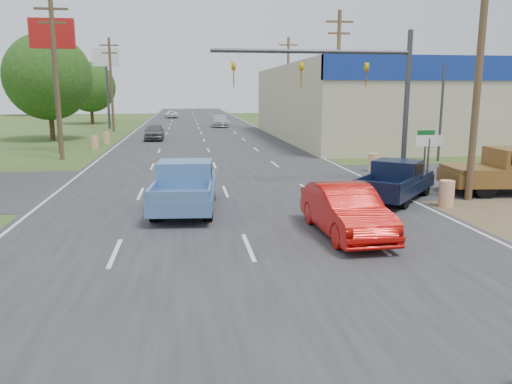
{
  "coord_description": "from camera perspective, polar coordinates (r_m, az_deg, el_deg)",
  "views": [
    {
      "loc": [
        -1.65,
        -5.14,
        4.23
      ],
      "look_at": [
        0.4,
        9.37,
        1.3
      ],
      "focal_mm": 35.0,
      "sensor_mm": 36.0,
      "label": 1
    }
  ],
  "objects": [
    {
      "name": "signal_mast",
      "position": [
        23.38,
        10.86,
        12.51
      ],
      "size": [
        9.12,
        0.4,
        7.0
      ],
      "color": "#3F3F44",
      "rests_on": "ground"
    },
    {
      "name": "navy_pickup",
      "position": [
        20.76,
        15.8,
        1.36
      ],
      "size": [
        4.53,
        4.8,
        1.58
      ],
      "rotation": [
        0.0,
        0.0,
        -0.72
      ],
      "color": "black",
      "rests_on": "ground"
    },
    {
      "name": "utility_pole_1",
      "position": [
        21.32,
        24.18,
        13.27
      ],
      "size": [
        2.0,
        0.28,
        10.0
      ],
      "color": "#4C3823",
      "rests_on": "ground"
    },
    {
      "name": "tree_1",
      "position": [
        48.63,
        -22.67,
        12.04
      ],
      "size": [
        7.56,
        7.56,
        9.36
      ],
      "color": "#422D19",
      "rests_on": "ground"
    },
    {
      "name": "utility_pole_5",
      "position": [
        34.08,
        -21.89,
        12.34
      ],
      "size": [
        2.0,
        0.28,
        10.0
      ],
      "color": "#4C3823",
      "rests_on": "ground"
    },
    {
      "name": "barrel_3",
      "position": [
        43.8,
        -16.71,
        5.95
      ],
      "size": [
        0.56,
        0.56,
        1.0
      ],
      "primitive_type": "cylinder",
      "color": "orange",
      "rests_on": "ground"
    },
    {
      "name": "main_road",
      "position": [
        45.37,
        -5.96,
        5.91
      ],
      "size": [
        15.0,
        180.0,
        0.02
      ],
      "primitive_type": "cube",
      "color": "#2D2D30",
      "rests_on": "ground"
    },
    {
      "name": "red_convertible",
      "position": [
        15.15,
        10.23,
        -2.14
      ],
      "size": [
        1.78,
        4.63,
        1.51
      ],
      "primitive_type": "imported",
      "rotation": [
        0.0,
        0.0,
        0.04
      ],
      "color": "#BB0C08",
      "rests_on": "ground"
    },
    {
      "name": "brown_pickup",
      "position": [
        23.76,
        27.21,
        2.18
      ],
      "size": [
        6.02,
        2.75,
        1.94
      ],
      "rotation": [
        0.0,
        0.0,
        1.48
      ],
      "color": "black",
      "rests_on": "ground"
    },
    {
      "name": "barrel_0",
      "position": [
        20.02,
        20.94,
        -0.19
      ],
      "size": [
        0.56,
        0.56,
        1.0
      ],
      "primitive_type": "cylinder",
      "color": "orange",
      "rests_on": "ground"
    },
    {
      "name": "barrel_2",
      "position": [
        39.91,
        -17.97,
        5.4
      ],
      "size": [
        0.56,
        0.56,
        1.0
      ],
      "primitive_type": "cylinder",
      "color": "orange",
      "rests_on": "ground"
    },
    {
      "name": "tree_2",
      "position": [
        72.25,
        -18.42,
        11.32
      ],
      "size": [
        6.72,
        6.72,
        8.32
      ],
      "color": "#422D19",
      "rests_on": "ground"
    },
    {
      "name": "distant_car_grey",
      "position": [
        46.1,
        -11.53,
        6.72
      ],
      "size": [
        1.81,
        4.3,
        1.45
      ],
      "primitive_type": "imported",
      "rotation": [
        0.0,
        0.0,
        0.02
      ],
      "color": "#55555A",
      "rests_on": "ground"
    },
    {
      "name": "utility_pole_6",
      "position": [
        57.69,
        -16.22,
        11.95
      ],
      "size": [
        2.0,
        0.28,
        10.0
      ],
      "color": "#4C3823",
      "rests_on": "ground"
    },
    {
      "name": "tree_5",
      "position": [
        105.04,
        9.71,
        12.05
      ],
      "size": [
        7.98,
        7.98,
        9.88
      ],
      "color": "#422D19",
      "rests_on": "ground"
    },
    {
      "name": "pole_sign_left_far",
      "position": [
        61.85,
        -16.74,
        13.57
      ],
      "size": [
        3.0,
        0.35,
        9.2
      ],
      "color": "#3F3F44",
      "rests_on": "ground"
    },
    {
      "name": "utility_pole_3",
      "position": [
        55.29,
        3.68,
        12.41
      ],
      "size": [
        2.0,
        0.28,
        10.0
      ],
      "color": "#4C3823",
      "rests_on": "ground"
    },
    {
      "name": "utility_pole_2",
      "position": [
        37.84,
        9.33,
        12.81
      ],
      "size": [
        2.0,
        0.28,
        10.0
      ],
      "color": "#4C3823",
      "rests_on": "ground"
    },
    {
      "name": "distant_car_silver",
      "position": [
        63.03,
        -4.11,
        8.12
      ],
      "size": [
        2.37,
        5.33,
        1.52
      ],
      "primitive_type": "imported",
      "rotation": [
        0.0,
        0.0,
        -0.05
      ],
      "color": "silver",
      "rests_on": "ground"
    },
    {
      "name": "pole_sign_left_near",
      "position": [
        38.3,
        -22.16,
        14.91
      ],
      "size": [
        3.0,
        0.35,
        9.2
      ],
      "color": "#3F3F44",
      "rests_on": "ground"
    },
    {
      "name": "distant_car_white",
      "position": [
        85.97,
        -9.66,
        8.73
      ],
      "size": [
        2.48,
        4.51,
        1.2
      ],
      "primitive_type": "imported",
      "rotation": [
        0.0,
        0.0,
        3.26
      ],
      "color": "white",
      "rests_on": "ground"
    },
    {
      "name": "barrel_1",
      "position": [
        27.79,
        13.25,
        3.29
      ],
      "size": [
        0.56,
        0.56,
        1.0
      ],
      "primitive_type": "cylinder",
      "color": "orange",
      "rests_on": "ground"
    },
    {
      "name": "cross_road",
      "position": [
        23.58,
        -3.91,
        0.97
      ],
      "size": [
        120.0,
        10.0,
        0.02
      ],
      "primitive_type": "cube",
      "color": "#2D2D30",
      "rests_on": "ground"
    },
    {
      "name": "street_name_sign",
      "position": [
        23.28,
        18.73,
        4.24
      ],
      "size": [
        0.8,
        0.08,
        2.61
      ],
      "color": "#3F3F44",
      "rests_on": "ground"
    },
    {
      "name": "lane_sign",
      "position": [
        21.65,
        19.13,
        4.51
      ],
      "size": [
        1.2,
        0.08,
        2.52
      ],
      "color": "#3F3F44",
      "rests_on": "ground"
    },
    {
      "name": "tree_6",
      "position": [
        104.1,
        -24.37,
        11.58
      ],
      "size": [
        8.82,
        8.82,
        10.92
      ],
      "color": "#422D19",
      "rests_on": "ground"
    },
    {
      "name": "blue_pickup",
      "position": [
        18.39,
        -8.06,
        0.79
      ],
      "size": [
        2.55,
        5.59,
        1.8
      ],
      "rotation": [
        0.0,
        0.0,
        -0.09
      ],
      "color": "black",
      "rests_on": "ground"
    }
  ]
}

